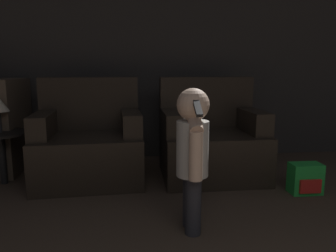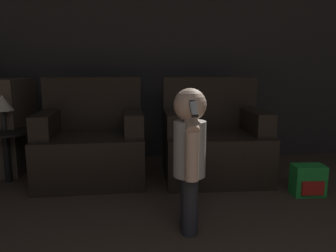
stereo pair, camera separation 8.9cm
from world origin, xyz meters
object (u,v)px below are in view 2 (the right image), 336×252
Objects in this scene: armchair_left at (92,144)px; lamp at (2,104)px; armchair_right at (213,142)px; toy_backpack at (308,180)px; person_toddler at (190,149)px.

lamp is (-0.74, -0.05, 0.38)m from armchair_left.
armchair_right reaches higher than toy_backpack.
armchair_left is 0.83m from lamp.
armchair_left is 1.04× the size of armchair_right.
armchair_left is at bearing 4.14° from lamp.
toy_backpack is (1.78, -0.54, -0.20)m from armchair_left.
toy_backpack is at bearing -39.92° from armchair_right.
toy_backpack is 0.77× the size of lamp.
armchair_right is at bearing 1.66° from lamp.
armchair_right is (1.12, 0.00, 0.00)m from armchair_left.
person_toddler is 2.77× the size of lamp.
armchair_left is at bearing 163.11° from toy_backpack.
armchair_left reaches higher than lamp.
armchair_left is 1.12m from armchair_right.
toy_backpack is (1.02, 0.52, -0.40)m from person_toddler.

